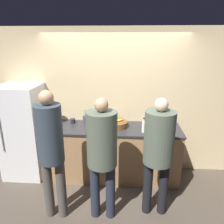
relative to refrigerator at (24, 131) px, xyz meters
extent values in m
plane|color=#4C4238|center=(1.59, -0.38, -0.83)|extent=(14.00, 14.00, 0.00)
cube|color=#D6BC8C|center=(1.59, 0.36, 0.47)|extent=(5.20, 0.06, 2.60)
cube|color=#9E754C|center=(1.59, 0.01, -0.37)|extent=(2.28, 0.69, 0.92)
cube|color=#28282D|center=(1.59, 0.01, 0.11)|extent=(2.31, 0.72, 0.03)
cube|color=white|center=(0.00, 0.00, 0.00)|extent=(0.69, 0.67, 1.66)
cylinder|color=#99999E|center=(-0.21, -0.35, 0.08)|extent=(0.02, 0.02, 0.58)
cylinder|color=#4C4742|center=(0.76, -1.00, -0.39)|extent=(0.13, 0.13, 0.87)
cylinder|color=#4C4742|center=(0.95, -1.00, -0.39)|extent=(0.13, 0.13, 0.87)
cylinder|color=#333D47|center=(0.86, -1.00, 0.42)|extent=(0.33, 0.33, 0.76)
sphere|color=tan|center=(0.86, -1.00, 0.90)|extent=(0.18, 0.18, 0.18)
cylinder|color=#232838|center=(1.41, -0.97, -0.42)|extent=(0.13, 0.13, 0.83)
cylinder|color=#232838|center=(1.62, -0.97, -0.42)|extent=(0.13, 0.13, 0.83)
cylinder|color=#515B4C|center=(1.51, -0.97, 0.36)|extent=(0.39, 0.39, 0.72)
sphere|color=tan|center=(1.51, -0.97, 0.81)|extent=(0.17, 0.17, 0.17)
cylinder|color=black|center=(2.13, -0.85, -0.42)|extent=(0.13, 0.13, 0.82)
cylinder|color=black|center=(2.35, -0.85, -0.42)|extent=(0.13, 0.13, 0.82)
cylinder|color=#515B4C|center=(2.24, -0.85, 0.35)|extent=(0.39, 0.39, 0.72)
sphere|color=beige|center=(2.24, -0.85, 0.79)|extent=(0.17, 0.17, 0.17)
cylinder|color=brown|center=(1.65, 0.04, 0.17)|extent=(0.37, 0.37, 0.10)
ellipsoid|color=yellow|center=(1.70, 0.04, 0.24)|extent=(0.15, 0.12, 0.04)
cylinder|color=#3D424C|center=(1.09, 0.15, 0.20)|extent=(0.11, 0.11, 0.15)
cylinder|color=#99754C|center=(1.08, 0.15, 0.28)|extent=(0.01, 0.05, 0.19)
cylinder|color=#99754C|center=(1.10, 0.16, 0.28)|extent=(0.03, 0.04, 0.19)
cylinder|color=#99754C|center=(1.09, 0.14, 0.28)|extent=(0.04, 0.01, 0.19)
cylinder|color=brown|center=(2.45, 0.27, 0.18)|extent=(0.06, 0.06, 0.12)
cylinder|color=brown|center=(2.45, 0.27, 0.26)|extent=(0.03, 0.03, 0.04)
cylinder|color=black|center=(2.45, 0.27, 0.29)|extent=(0.03, 0.03, 0.01)
cylinder|color=silver|center=(2.10, -0.17, 0.21)|extent=(0.07, 0.07, 0.17)
cylinder|color=silver|center=(2.10, -0.17, 0.32)|extent=(0.03, 0.03, 0.05)
cylinder|color=black|center=(2.10, -0.17, 0.36)|extent=(0.03, 0.03, 0.02)
cylinder|color=#28282D|center=(0.85, 0.14, 0.17)|extent=(0.09, 0.09, 0.09)
cylinder|color=beige|center=(0.57, 0.17, 0.18)|extent=(0.13, 0.13, 0.11)
sphere|color=#2D6B33|center=(0.57, 0.17, 0.30)|extent=(0.16, 0.16, 0.16)
camera|label=1|loc=(1.81, -3.46, 1.54)|focal=35.00mm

